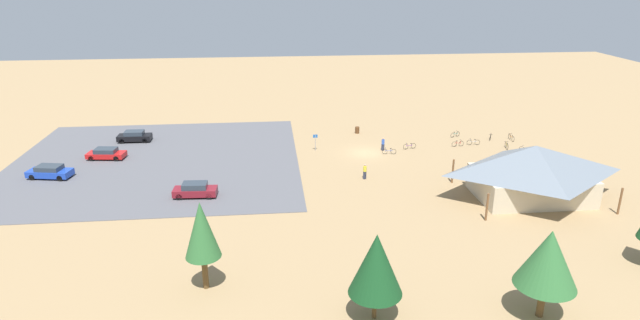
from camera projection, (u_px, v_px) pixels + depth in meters
name	position (u px, v px, depth m)	size (l,w,h in m)	color
ground	(366.00, 153.00, 65.46)	(160.00, 160.00, 0.00)	#9E7F56
parking_lot_asphalt	(156.00, 161.00, 62.66)	(33.35, 31.91, 0.05)	#56565B
bike_pavilion	(533.00, 169.00, 51.54)	(13.04, 9.46, 5.39)	beige
trash_bin	(357.00, 130.00, 73.27)	(0.60, 0.60, 0.90)	brown
lot_sign	(315.00, 140.00, 65.77)	(0.56, 0.08, 2.20)	#99999E
pine_far_west	(376.00, 264.00, 32.98)	(3.47, 3.47, 6.03)	brown
pine_east	(202.00, 230.00, 36.04)	(2.49, 2.49, 6.63)	brown
pine_center	(548.00, 259.00, 33.07)	(3.91, 3.91, 6.18)	brown
bicycle_black_lone_east	(491.00, 137.00, 70.57)	(0.81, 1.58, 0.81)	black
bicycle_blue_yard_right	(389.00, 151.00, 64.87)	(1.73, 0.48, 0.82)	black
bicycle_teal_by_bin	(455.00, 134.00, 71.64)	(1.49, 0.76, 0.76)	black
bicycle_orange_lone_west	(511.00, 138.00, 70.15)	(0.48, 1.81, 0.84)	black
bicycle_white_yard_center	(526.00, 150.00, 65.44)	(1.17, 1.31, 0.81)	black
bicycle_silver_back_row	(473.00, 142.00, 68.32)	(1.71, 0.48, 0.84)	black
bicycle_red_yard_left	(458.00, 144.00, 67.75)	(1.66, 0.48, 0.85)	black
bicycle_purple_trailside	(410.00, 146.00, 66.75)	(1.76, 0.56, 0.81)	black
bicycle_yellow_edge_north	(507.00, 146.00, 66.92)	(0.53, 1.73, 0.82)	black
car_black_inner_stall	(134.00, 136.00, 69.43)	(4.28, 1.91, 1.43)	black
car_red_by_curb	(106.00, 154.00, 63.02)	(4.57, 2.38, 1.30)	red
car_maroon_aisle_side	(195.00, 190.00, 52.35)	(4.34, 1.93, 1.46)	maroon
car_blue_front_row	(50.00, 172.00, 57.18)	(4.85, 2.71, 1.40)	#1E42B2
visitor_by_pavilion	(365.00, 171.00, 56.93)	(0.38, 0.40, 1.70)	#2D3347
visitor_near_lot	(383.00, 144.00, 66.06)	(0.40, 0.38, 1.67)	#2D3347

